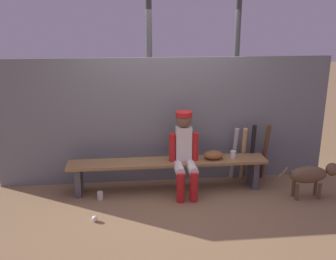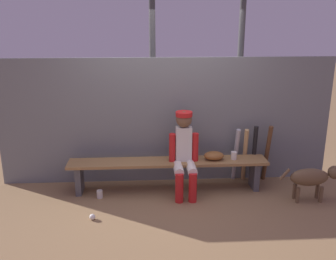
{
  "view_description": "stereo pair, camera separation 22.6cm",
  "coord_description": "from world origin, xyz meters",
  "px_view_note": "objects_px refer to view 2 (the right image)",
  "views": [
    {
      "loc": [
        -0.52,
        -4.97,
        2.4
      ],
      "look_at": [
        0.0,
        0.0,
        0.9
      ],
      "focal_mm": 40.69,
      "sensor_mm": 36.0,
      "label": 1
    },
    {
      "loc": [
        -0.3,
        -4.99,
        2.4
      ],
      "look_at": [
        0.0,
        0.0,
        0.9
      ],
      "focal_mm": 40.69,
      "sensor_mm": 36.0,
      "label": 2
    }
  ],
  "objects_px": {
    "dugout_bench": "(168,167)",
    "scoreboard": "(202,0)",
    "bat_wood_dark": "(267,153)",
    "baseball": "(92,217)",
    "player_seated": "(184,151)",
    "cup_on_bench": "(234,156)",
    "cup_on_ground": "(100,194)",
    "bat_aluminum_black": "(254,154)",
    "baseball_glove": "(214,156)",
    "bat_wood_tan": "(245,155)",
    "bat_aluminum_silver": "(236,155)",
    "dog": "(313,177)"
  },
  "relations": [
    {
      "from": "bat_aluminum_silver",
      "to": "scoreboard",
      "type": "bearing_deg",
      "value": 114.38
    },
    {
      "from": "dugout_bench",
      "to": "baseball_glove",
      "type": "relative_size",
      "value": 10.0
    },
    {
      "from": "baseball_glove",
      "to": "bat_wood_dark",
      "type": "height_order",
      "value": "bat_wood_dark"
    },
    {
      "from": "bat_wood_tan",
      "to": "bat_aluminum_black",
      "type": "relative_size",
      "value": 0.97
    },
    {
      "from": "player_seated",
      "to": "bat_aluminum_black",
      "type": "distance_m",
      "value": 1.12
    },
    {
      "from": "baseball",
      "to": "cup_on_bench",
      "type": "relative_size",
      "value": 0.67
    },
    {
      "from": "bat_wood_dark",
      "to": "baseball",
      "type": "distance_m",
      "value": 2.69
    },
    {
      "from": "baseball_glove",
      "to": "player_seated",
      "type": "bearing_deg",
      "value": -165.61
    },
    {
      "from": "bat_wood_tan",
      "to": "cup_on_bench",
      "type": "distance_m",
      "value": 0.33
    },
    {
      "from": "dugout_bench",
      "to": "baseball",
      "type": "relative_size",
      "value": 37.83
    },
    {
      "from": "baseball_glove",
      "to": "bat_wood_tan",
      "type": "xyz_separation_m",
      "value": [
        0.5,
        0.22,
        -0.09
      ]
    },
    {
      "from": "cup_on_ground",
      "to": "bat_wood_tan",
      "type": "bearing_deg",
      "value": 11.27
    },
    {
      "from": "bat_wood_dark",
      "to": "scoreboard",
      "type": "distance_m",
      "value": 2.57
    },
    {
      "from": "baseball",
      "to": "bat_wood_dark",
      "type": "bearing_deg",
      "value": 22.18
    },
    {
      "from": "baseball",
      "to": "player_seated",
      "type": "bearing_deg",
      "value": 29.37
    },
    {
      "from": "cup_on_bench",
      "to": "cup_on_ground",
      "type": "bearing_deg",
      "value": -174.15
    },
    {
      "from": "baseball_glove",
      "to": "bat_aluminum_silver",
      "type": "bearing_deg",
      "value": 35.31
    },
    {
      "from": "player_seated",
      "to": "cup_on_bench",
      "type": "height_order",
      "value": "player_seated"
    },
    {
      "from": "bat_wood_dark",
      "to": "scoreboard",
      "type": "relative_size",
      "value": 0.23
    },
    {
      "from": "bat_aluminum_black",
      "to": "scoreboard",
      "type": "distance_m",
      "value": 2.52
    },
    {
      "from": "cup_on_ground",
      "to": "baseball",
      "type": "bearing_deg",
      "value": -92.41
    },
    {
      "from": "bat_wood_dark",
      "to": "bat_wood_tan",
      "type": "bearing_deg",
      "value": 179.6
    },
    {
      "from": "player_seated",
      "to": "cup_on_bench",
      "type": "relative_size",
      "value": 10.51
    },
    {
      "from": "bat_aluminum_silver",
      "to": "bat_wood_dark",
      "type": "bearing_deg",
      "value": -5.93
    },
    {
      "from": "cup_on_ground",
      "to": "bat_aluminum_black",
      "type": "bearing_deg",
      "value": 9.91
    },
    {
      "from": "scoreboard",
      "to": "bat_aluminum_silver",
      "type": "bearing_deg",
      "value": -65.62
    },
    {
      "from": "dugout_bench",
      "to": "scoreboard",
      "type": "relative_size",
      "value": 0.73
    },
    {
      "from": "bat_aluminum_silver",
      "to": "bat_aluminum_black",
      "type": "bearing_deg",
      "value": -16.32
    },
    {
      "from": "player_seated",
      "to": "baseball",
      "type": "relative_size",
      "value": 15.62
    },
    {
      "from": "player_seated",
      "to": "bat_wood_tan",
      "type": "relative_size",
      "value": 1.35
    },
    {
      "from": "bat_wood_tan",
      "to": "cup_on_bench",
      "type": "xyz_separation_m",
      "value": [
        -0.22,
        -0.23,
        0.08
      ]
    },
    {
      "from": "player_seated",
      "to": "cup_on_bench",
      "type": "bearing_deg",
      "value": 8.48
    },
    {
      "from": "dugout_bench",
      "to": "dog",
      "type": "bearing_deg",
      "value": -12.78
    },
    {
      "from": "cup_on_ground",
      "to": "scoreboard",
      "type": "height_order",
      "value": "scoreboard"
    },
    {
      "from": "dugout_bench",
      "to": "bat_wood_dark",
      "type": "bearing_deg",
      "value": 8.44
    },
    {
      "from": "player_seated",
      "to": "bat_aluminum_silver",
      "type": "xyz_separation_m",
      "value": [
        0.81,
        0.38,
        -0.21
      ]
    },
    {
      "from": "baseball_glove",
      "to": "bat_wood_dark",
      "type": "xyz_separation_m",
      "value": [
        0.84,
        0.22,
        -0.07
      ]
    },
    {
      "from": "bat_wood_tan",
      "to": "dog",
      "type": "relative_size",
      "value": 1.01
    },
    {
      "from": "dugout_bench",
      "to": "cup_on_bench",
      "type": "bearing_deg",
      "value": -0.23
    },
    {
      "from": "cup_on_ground",
      "to": "cup_on_bench",
      "type": "distance_m",
      "value": 1.95
    },
    {
      "from": "cup_on_bench",
      "to": "dog",
      "type": "height_order",
      "value": "cup_on_bench"
    },
    {
      "from": "bat_aluminum_black",
      "to": "scoreboard",
      "type": "relative_size",
      "value": 0.23
    },
    {
      "from": "bat_wood_tan",
      "to": "bat_wood_dark",
      "type": "bearing_deg",
      "value": -0.4
    },
    {
      "from": "bat_aluminum_silver",
      "to": "scoreboard",
      "type": "height_order",
      "value": "scoreboard"
    },
    {
      "from": "bat_wood_dark",
      "to": "cup_on_bench",
      "type": "xyz_separation_m",
      "value": [
        -0.55,
        -0.22,
        0.06
      ]
    },
    {
      "from": "bat_aluminum_black",
      "to": "cup_on_ground",
      "type": "xyz_separation_m",
      "value": [
        -2.24,
        -0.39,
        -0.39
      ]
    },
    {
      "from": "bat_aluminum_silver",
      "to": "dog",
      "type": "distance_m",
      "value": 1.14
    },
    {
      "from": "bat_wood_tan",
      "to": "scoreboard",
      "type": "bearing_deg",
      "value": 119.25
    },
    {
      "from": "dog",
      "to": "bat_wood_tan",
      "type": "bearing_deg",
      "value": 139.33
    },
    {
      "from": "player_seated",
      "to": "scoreboard",
      "type": "distance_m",
      "value": 2.44
    }
  ]
}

